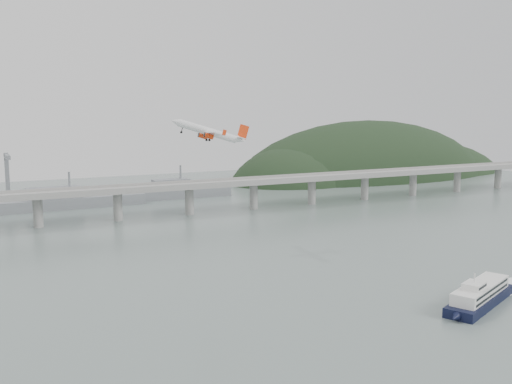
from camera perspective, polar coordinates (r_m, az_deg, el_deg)
ground at (r=237.18m, az=6.01°, el=-10.37°), size 900.00×900.00×0.00m
bridge at (r=411.53m, az=-9.16°, el=0.06°), size 800.00×22.00×23.90m
headland at (r=667.61m, az=11.44°, el=-0.08°), size 365.00×155.00×156.00m
ferry at (r=246.83m, az=20.57°, el=-9.18°), size 70.53×36.89×14.16m
airliner at (r=303.78m, az=-4.41°, el=5.70°), size 41.22×37.46×14.94m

